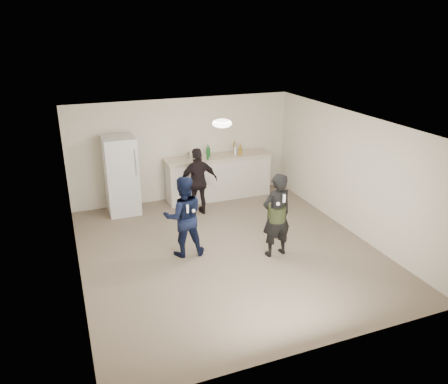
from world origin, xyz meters
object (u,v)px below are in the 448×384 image
object	(u,v)px
man	(184,216)
shaker	(188,155)
woman	(277,215)
spectator	(198,182)
fridge	(121,176)
counter	(219,178)

from	to	relation	value
man	shaker	bearing A→B (deg)	-101.82
woman	spectator	distance (m)	2.47
woman	spectator	size ratio (longest dim) A/B	1.04
fridge	woman	xyz separation A→B (m)	(2.37, -3.07, -0.08)
shaker	man	distance (m)	2.72
fridge	spectator	bearing A→B (deg)	-23.99
shaker	woman	world-z (taller)	woman
counter	shaker	size ratio (longest dim) A/B	15.29
man	fridge	bearing A→B (deg)	-65.48
shaker	spectator	distance (m)	0.92
counter	man	distance (m)	2.99
counter	fridge	xyz separation A→B (m)	(-2.39, -0.07, 0.38)
fridge	man	world-z (taller)	fridge
man	counter	bearing A→B (deg)	-116.09
counter	shaker	distance (m)	1.00
shaker	woman	bearing A→B (deg)	-77.00
shaker	woman	distance (m)	3.29
counter	fridge	size ratio (longest dim) A/B	1.44
shaker	fridge	bearing A→B (deg)	-175.77
man	spectator	bearing A→B (deg)	-109.21
counter	shaker	world-z (taller)	shaker
fridge	woman	world-z (taller)	fridge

